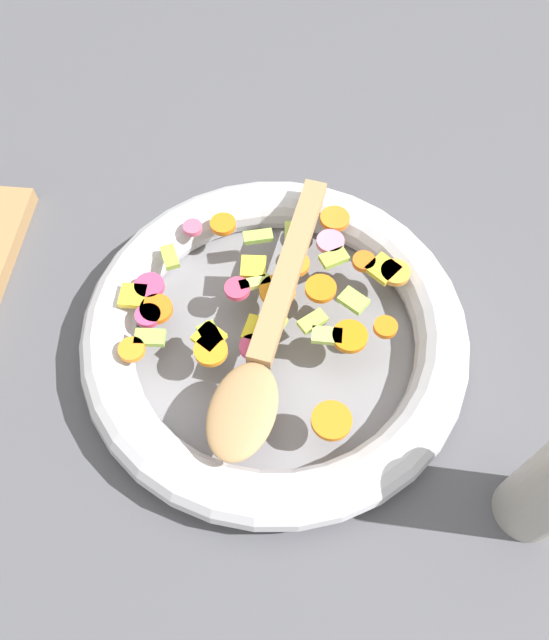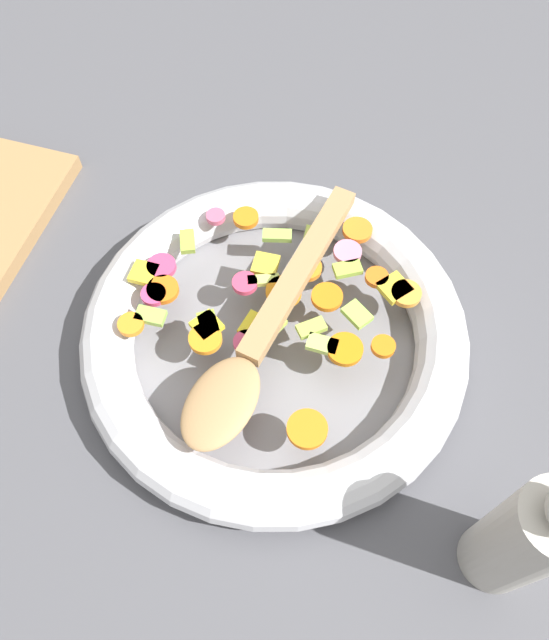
# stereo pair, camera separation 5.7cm
# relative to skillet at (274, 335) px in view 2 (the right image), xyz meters

# --- Properties ---
(ground_plane) EXTENTS (4.00, 4.00, 0.00)m
(ground_plane) POSITION_rel_skillet_xyz_m (0.00, 0.00, -0.02)
(ground_plane) COLOR #4C4C51
(skillet) EXTENTS (0.37, 0.37, 0.05)m
(skillet) POSITION_rel_skillet_xyz_m (0.00, 0.00, 0.00)
(skillet) COLOR slate
(skillet) RESTS_ON ground_plane
(chopped_vegetables) EXTENTS (0.25, 0.27, 0.01)m
(chopped_vegetables) POSITION_rel_skillet_xyz_m (0.02, 0.01, 0.03)
(chopped_vegetables) COLOR orange
(chopped_vegetables) RESTS_ON skillet
(wooden_spoon) EXTENTS (0.30, 0.09, 0.01)m
(wooden_spoon) POSITION_rel_skillet_xyz_m (-0.03, 0.00, 0.04)
(wooden_spoon) COLOR #A87F51
(wooden_spoon) RESTS_ON chopped_vegetables
(pepper_mill) EXTENTS (0.06, 0.06, 0.18)m
(pepper_mill) POSITION_rel_skillet_xyz_m (-0.14, -0.23, 0.06)
(pepper_mill) COLOR #B2ADA3
(pepper_mill) RESTS_ON ground_plane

